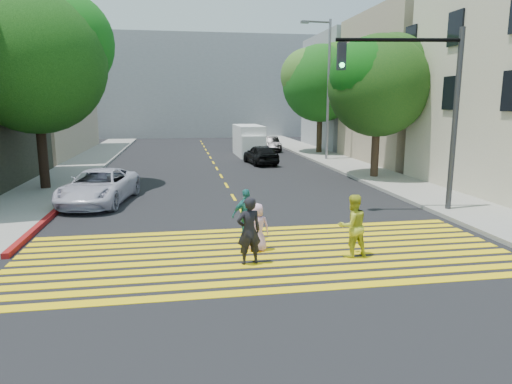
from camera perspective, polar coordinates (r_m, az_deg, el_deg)
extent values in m
plane|color=black|center=(11.40, 2.52, -9.81)|extent=(120.00, 120.00, 0.00)
cube|color=gray|center=(33.25, -20.29, 3.51)|extent=(3.00, 40.00, 0.15)
cube|color=gray|center=(27.88, 13.31, 2.56)|extent=(3.00, 60.00, 0.15)
cube|color=maroon|center=(17.52, -24.65, -3.09)|extent=(0.20, 8.00, 0.16)
cube|color=yellow|center=(10.31, 3.93, -12.11)|extent=(13.40, 0.35, 0.01)
cube|color=yellow|center=(10.81, 3.24, -10.99)|extent=(13.40, 0.35, 0.01)
cube|color=yellow|center=(11.31, 2.62, -9.96)|extent=(13.40, 0.35, 0.01)
cube|color=yellow|center=(11.81, 2.06, -9.02)|extent=(13.40, 0.35, 0.01)
cube|color=yellow|center=(12.32, 1.55, -8.15)|extent=(13.40, 0.35, 0.01)
cube|color=yellow|center=(12.83, 1.07, -7.36)|extent=(13.40, 0.35, 0.01)
cube|color=yellow|center=(13.35, 0.64, -6.62)|extent=(13.40, 0.35, 0.01)
cube|color=yellow|center=(13.86, 0.24, -5.94)|extent=(13.40, 0.35, 0.01)
cube|color=yellow|center=(14.38, -0.13, -5.31)|extent=(13.40, 0.35, 0.01)
cube|color=yellow|center=(14.90, -0.48, -4.72)|extent=(13.40, 0.35, 0.01)
cube|color=yellow|center=(17.06, -1.66, -2.69)|extent=(0.12, 1.40, 0.01)
cube|color=yellow|center=(19.96, -2.83, -0.66)|extent=(0.12, 1.40, 0.01)
cube|color=yellow|center=(22.89, -3.71, 0.84)|extent=(0.12, 1.40, 0.01)
cube|color=yellow|center=(25.83, -4.38, 2.01)|extent=(0.12, 1.40, 0.01)
cube|color=yellow|center=(28.79, -4.92, 2.94)|extent=(0.12, 1.40, 0.01)
cube|color=yellow|center=(31.76, -5.36, 3.69)|extent=(0.12, 1.40, 0.01)
cube|color=yellow|center=(34.73, -5.72, 4.32)|extent=(0.12, 1.40, 0.01)
cube|color=yellow|center=(37.70, -6.03, 4.84)|extent=(0.12, 1.40, 0.01)
cube|color=yellow|center=(40.68, -6.29, 5.29)|extent=(0.12, 1.40, 0.01)
cube|color=yellow|center=(43.66, -6.52, 5.68)|extent=(0.12, 1.40, 0.01)
cube|color=yellow|center=(46.65, -6.72, 6.02)|extent=(0.12, 1.40, 0.01)
cube|color=yellow|center=(49.63, -6.89, 6.31)|extent=(0.12, 1.40, 0.01)
cube|color=tan|center=(34.11, 21.38, 11.91)|extent=(10.00, 10.00, 10.00)
cube|color=gray|center=(43.95, 13.94, 11.99)|extent=(10.00, 10.00, 10.00)
cube|color=gray|center=(58.49, -7.46, 12.89)|extent=(30.00, 8.00, 12.00)
cylinder|color=black|center=(23.39, -25.09, 4.11)|extent=(0.57, 0.57, 3.30)
sphere|color=black|center=(23.33, -25.95, 14.35)|extent=(8.34, 8.34, 6.34)
sphere|color=#095D12|center=(23.92, -23.11, 16.76)|extent=(6.26, 6.26, 4.76)
sphere|color=black|center=(23.07, -28.86, 15.74)|extent=(5.84, 5.84, 4.44)
cylinder|color=#332114|center=(25.48, 14.65, 4.74)|extent=(0.49, 0.49, 2.81)
sphere|color=#0B350F|center=(25.35, 15.05, 12.68)|extent=(6.22, 6.22, 5.30)
sphere|color=black|center=(26.24, 16.71, 14.27)|extent=(4.67, 4.67, 3.97)
sphere|color=#0D4B0F|center=(24.69, 13.57, 14.03)|extent=(4.36, 4.36, 3.71)
cylinder|color=black|center=(37.28, 7.91, 7.16)|extent=(0.54, 0.54, 3.16)
sphere|color=#0D3D06|center=(37.22, 8.08, 13.28)|extent=(7.40, 7.40, 6.01)
sphere|color=#0D5009|center=(37.63, 9.99, 14.58)|extent=(5.55, 5.55, 4.51)
sphere|color=#305B1B|center=(37.03, 6.44, 14.27)|extent=(5.18, 5.18, 4.21)
imported|color=black|center=(11.59, -0.90, -4.88)|extent=(0.71, 0.53, 1.75)
imported|color=gold|center=(12.42, 11.96, -4.16)|extent=(0.93, 0.78, 1.70)
imported|color=#EBA9CB|center=(12.66, 0.17, -4.44)|extent=(0.66, 0.44, 1.35)
imported|color=#267A79|center=(13.62, -1.16, -2.86)|extent=(0.98, 0.56, 1.56)
imported|color=silver|center=(19.74, -19.06, 0.63)|extent=(3.09, 5.29, 1.38)
imported|color=black|center=(30.66, 0.58, 4.72)|extent=(2.09, 4.10, 1.34)
imported|color=#9497A3|center=(39.68, -1.23, 6.14)|extent=(2.04, 4.53, 1.29)
imported|color=black|center=(39.22, 1.82, 6.02)|extent=(1.34, 3.70, 1.21)
cube|color=white|center=(35.81, -0.95, 6.46)|extent=(1.95, 4.74, 2.35)
cube|color=white|center=(33.81, -0.37, 5.62)|extent=(1.81, 1.16, 1.70)
cylinder|color=black|center=(34.11, -1.73, 4.79)|extent=(0.25, 0.66, 0.66)
cylinder|color=#252324|center=(34.37, 0.76, 4.84)|extent=(0.25, 0.66, 0.66)
cylinder|color=black|center=(37.45, -2.51, 5.35)|extent=(0.25, 0.66, 0.66)
cylinder|color=#242424|center=(37.68, -0.23, 5.40)|extent=(0.25, 0.66, 0.66)
cylinder|color=#363639|center=(18.25, 23.60, 7.89)|extent=(0.23, 0.23, 6.68)
cylinder|color=black|center=(17.56, 17.43, 17.69)|extent=(4.42, 0.77, 0.13)
cube|color=black|center=(16.99, 10.64, 16.34)|extent=(0.33, 0.33, 0.93)
sphere|color=#2BCB55|center=(16.81, 10.71, 15.33)|extent=(0.20, 0.20, 0.18)
cylinder|color=gray|center=(32.69, 9.02, 12.25)|extent=(0.18, 0.18, 9.61)
cylinder|color=#585858|center=(32.77, 7.62, 20.35)|extent=(1.93, 0.25, 0.13)
cube|color=slate|center=(32.48, 6.11, 20.37)|extent=(0.55, 0.27, 0.16)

